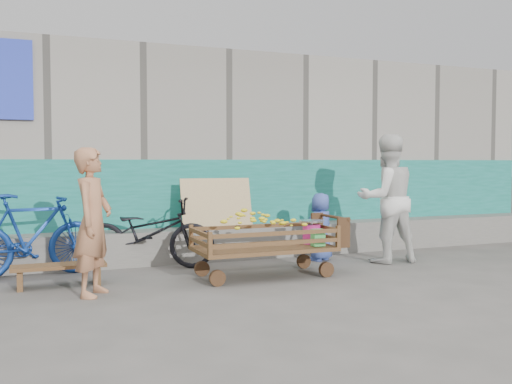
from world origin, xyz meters
name	(u,v)px	position (x,y,z in m)	size (l,w,h in m)	color
ground	(257,298)	(0.00, 0.00, 0.00)	(80.00, 80.00, 0.00)	#504F49
building_wall	(165,156)	(0.00, 4.05, 1.47)	(12.00, 3.50, 3.00)	gray
banana_cart	(262,234)	(0.45, 0.96, 0.52)	(1.78, 0.82, 0.76)	#4F3418
bench	(59,270)	(-1.81, 1.29, 0.18)	(0.99, 0.30, 0.25)	#4F3418
vendor_man	(93,222)	(-1.50, 0.73, 0.76)	(0.55, 0.36, 1.51)	#B1724D
woman	(387,198)	(2.41, 1.26, 0.87)	(0.85, 0.66, 1.74)	silver
child	(321,227)	(1.65, 1.71, 0.47)	(0.46, 0.30, 0.94)	#3D54AA
bicycle_dark	(148,233)	(-0.68, 2.05, 0.45)	(0.60, 1.72, 0.90)	black
bicycle_blue	(31,235)	(-2.09, 1.96, 0.50)	(0.47, 1.66, 1.00)	navy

